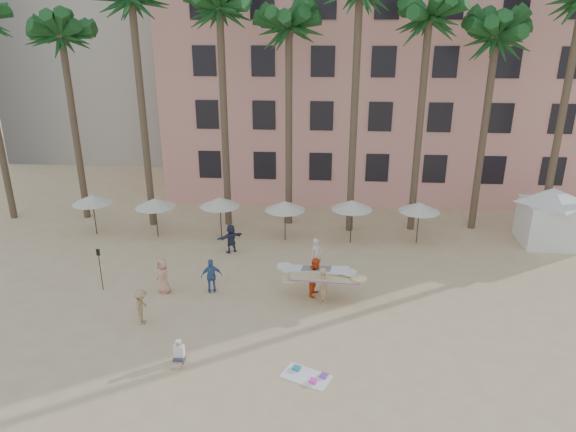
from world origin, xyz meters
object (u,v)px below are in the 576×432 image
(cabana, at_px, (550,211))
(carrier_white, at_px, (316,276))
(carrier_yellow, at_px, (324,284))
(pink_hotel, at_px, (399,85))

(cabana, distance_m, carrier_white, 15.64)
(cabana, height_order, carrier_yellow, cabana)
(carrier_yellow, distance_m, carrier_white, 0.90)
(pink_hotel, relative_size, carrier_white, 10.82)
(carrier_white, bearing_deg, carrier_yellow, -65.14)
(cabana, xyz_separation_m, carrier_yellow, (-13.33, -8.28, -1.02))
(pink_hotel, height_order, cabana, pink_hotel)
(cabana, height_order, carrier_white, cabana)
(cabana, relative_size, carrier_yellow, 1.42)
(pink_hotel, distance_m, cabana, 16.09)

